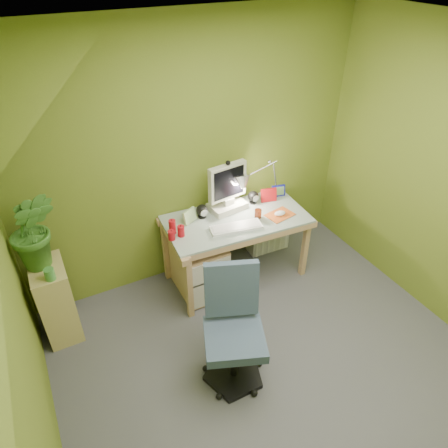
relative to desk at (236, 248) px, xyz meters
name	(u,v)px	position (x,y,z in m)	size (l,w,h in m)	color
floor	(284,381)	(-0.25, -1.23, -0.35)	(3.20, 3.20, 0.01)	#535358
ceiling	(330,48)	(-0.25, -1.23, 2.05)	(3.20, 3.20, 0.01)	white
wall_back	(193,157)	(-0.25, 0.37, 0.85)	(3.20, 0.01, 2.40)	olive
wall_left	(13,365)	(-1.85, -1.23, 0.85)	(0.01, 3.20, 2.40)	olive
slope_ceiling	(122,212)	(-1.25, -1.23, 1.50)	(1.10, 3.20, 1.10)	white
desk	(236,248)	(0.00, 0.00, 0.00)	(1.30, 0.65, 0.69)	tan
monitor	(227,184)	(0.00, 0.18, 0.62)	(0.39, 0.23, 0.54)	silver
speaker_left	(202,211)	(-0.27, 0.16, 0.41)	(0.11, 0.11, 0.13)	black
speaker_right	(253,197)	(0.27, 0.16, 0.41)	(0.10, 0.10, 0.13)	black
keyboard	(236,227)	(-0.08, -0.14, 0.36)	(0.46, 0.15, 0.02)	white
mousepad	(280,215)	(0.38, -0.14, 0.35)	(0.25, 0.18, 0.01)	#D45D21
mouse	(280,213)	(0.38, -0.14, 0.37)	(0.11, 0.07, 0.04)	white
amber_tumbler	(258,214)	(0.18, -0.08, 0.39)	(0.06, 0.06, 0.08)	maroon
candle_cluster	(174,229)	(-0.60, 0.01, 0.41)	(0.18, 0.15, 0.13)	#B50F19
photo_frame_red	(269,195)	(0.42, 0.12, 0.41)	(0.15, 0.02, 0.13)	red
photo_frame_blue	(279,191)	(0.56, 0.16, 0.40)	(0.13, 0.02, 0.11)	#151894
photo_frame_green	(190,216)	(-0.40, 0.14, 0.41)	(0.15, 0.02, 0.12)	#BCDE99
desk_lamp	(270,170)	(0.45, 0.18, 0.65)	(0.56, 0.24, 0.60)	silver
side_ledge	(56,301)	(-1.65, 0.06, 0.01)	(0.26, 0.40, 0.71)	tan
potted_plant	(33,230)	(-1.65, 0.11, 0.69)	(0.36, 0.29, 0.66)	#3C7527
green_cup	(50,274)	(-1.63, -0.09, 0.41)	(0.07, 0.07, 0.10)	#458D3B
task_chair	(234,338)	(-0.57, -1.01, 0.09)	(0.49, 0.49, 0.88)	#3A4C60
radiator	(268,232)	(0.52, 0.23, -0.13)	(0.43, 0.17, 0.43)	silver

